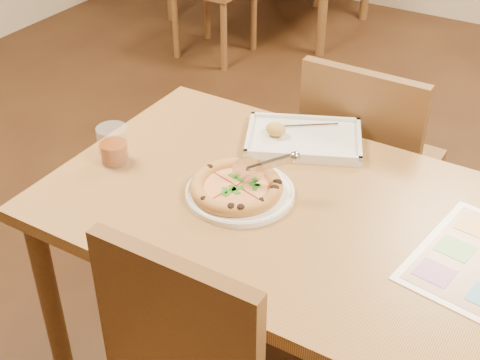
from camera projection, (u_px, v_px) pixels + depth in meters
The scene contains 7 objects.
dining_table at pixel (285, 228), 1.85m from camera, with size 1.30×0.85×0.72m.
chair_far at pixel (366, 150), 2.31m from camera, with size 0.42×0.42×0.47m.
plate at pixel (240, 193), 1.83m from camera, with size 0.30×0.30×0.02m, color white.
pizza at pixel (236, 187), 1.81m from camera, with size 0.25×0.25×0.04m.
pizza_cutter at pixel (263, 166), 1.78m from camera, with size 0.15×0.09×0.10m.
appetizer_tray at pixel (301, 139), 2.05m from camera, with size 0.42×0.36×0.06m.
glass_tumbler at pixel (114, 147), 1.94m from camera, with size 0.09×0.09×0.11m.
Camera 1 is at (0.64, -1.30, 1.79)m, focal length 50.00 mm.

